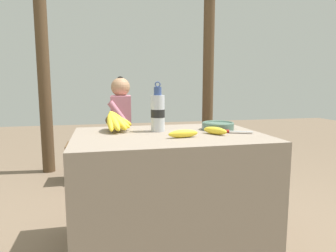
% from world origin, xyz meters
% --- Properties ---
extents(ground_plane, '(12.00, 12.00, 0.00)m').
position_xyz_m(ground_plane, '(0.00, 0.00, 0.00)').
color(ground_plane, '#75604C').
extents(market_counter, '(1.10, 0.78, 0.72)m').
position_xyz_m(market_counter, '(0.00, 0.00, 0.36)').
color(market_counter, gray).
rests_on(market_counter, ground_plane).
extents(banana_bunch_ripe, '(0.18, 0.30, 0.14)m').
position_xyz_m(banana_bunch_ripe, '(-0.30, 0.17, 0.78)').
color(banana_bunch_ripe, '#4C381E').
rests_on(banana_bunch_ripe, market_counter).
extents(serving_bowl, '(0.20, 0.20, 0.05)m').
position_xyz_m(serving_bowl, '(0.35, 0.09, 0.74)').
color(serving_bowl, '#4C6B5B').
rests_on(serving_bowl, market_counter).
extents(water_bottle, '(0.09, 0.09, 0.31)m').
position_xyz_m(water_bottle, '(-0.04, 0.11, 0.84)').
color(water_bottle, silver).
rests_on(water_bottle, market_counter).
extents(loose_banana_front, '(0.18, 0.06, 0.04)m').
position_xyz_m(loose_banana_front, '(0.05, -0.14, 0.74)').
color(loose_banana_front, yellow).
rests_on(loose_banana_front, market_counter).
extents(loose_banana_side, '(0.12, 0.16, 0.04)m').
position_xyz_m(loose_banana_side, '(0.26, -0.08, 0.74)').
color(loose_banana_side, yellow).
rests_on(loose_banana_side, market_counter).
extents(knife, '(0.19, 0.10, 0.02)m').
position_xyz_m(knife, '(0.37, -0.05, 0.73)').
color(knife, '#BCBCC1').
rests_on(knife, market_counter).
extents(wooden_bench, '(1.44, 0.32, 0.40)m').
position_xyz_m(wooden_bench, '(-0.02, 1.47, 0.33)').
color(wooden_bench, brown).
rests_on(wooden_bench, ground_plane).
extents(seated_vendor, '(0.42, 0.40, 1.09)m').
position_xyz_m(seated_vendor, '(-0.22, 1.44, 0.62)').
color(seated_vendor, '#564C60').
rests_on(seated_vendor, ground_plane).
extents(banana_bunch_green, '(0.15, 0.28, 0.12)m').
position_xyz_m(banana_bunch_green, '(0.40, 1.47, 0.45)').
color(banana_bunch_green, '#4C381E').
rests_on(banana_bunch_green, wooden_bench).
extents(support_post_near, '(0.14, 0.14, 2.60)m').
position_xyz_m(support_post_near, '(-0.99, 1.90, 1.30)').
color(support_post_near, '#4C3823').
rests_on(support_post_near, ground_plane).
extents(support_post_far, '(0.14, 0.14, 2.60)m').
position_xyz_m(support_post_far, '(0.95, 1.90, 1.30)').
color(support_post_far, '#4C3823').
rests_on(support_post_far, ground_plane).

